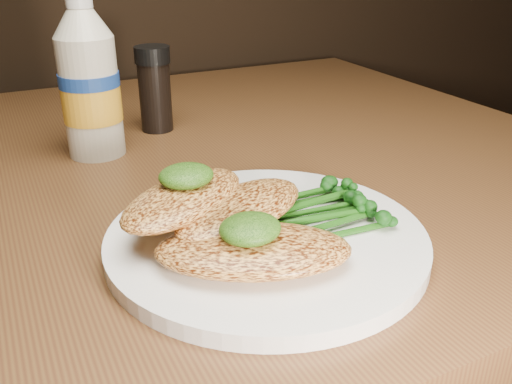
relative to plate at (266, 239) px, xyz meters
name	(u,v)px	position (x,y,z in m)	size (l,w,h in m)	color
plate	(266,239)	(0.00, 0.00, 0.00)	(0.26, 0.26, 0.01)	white
chicken_front	(253,250)	(-0.03, -0.04, 0.02)	(0.14, 0.08, 0.02)	#F3A74D
chicken_mid	(240,208)	(-0.02, 0.01, 0.03)	(0.13, 0.07, 0.02)	#F3A74D
chicken_back	(184,198)	(-0.06, 0.03, 0.03)	(0.13, 0.07, 0.02)	#F3A74D
pesto_front	(250,229)	(-0.03, -0.04, 0.04)	(0.05, 0.04, 0.02)	black
pesto_back	(186,176)	(-0.05, 0.04, 0.05)	(0.05, 0.04, 0.02)	black
broccolini_bundle	(316,208)	(0.05, 0.00, 0.02)	(0.12, 0.10, 0.02)	#1B4F11
mayo_bottle	(88,74)	(-0.08, 0.28, 0.09)	(0.07, 0.07, 0.19)	beige
pepper_grinder	(155,89)	(0.01, 0.33, 0.05)	(0.04, 0.04, 0.11)	black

